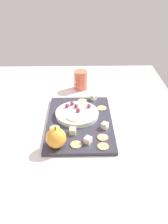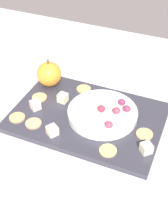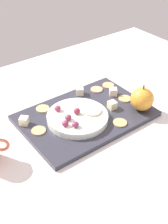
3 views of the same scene
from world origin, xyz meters
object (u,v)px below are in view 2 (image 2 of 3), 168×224
object	(u,v)px
serving_dish	(102,113)
cracker_0	(144,134)
cheese_cube_1	(52,131)
cheese_cube_2	(146,148)
apple_slice_0	(88,102)
platter	(87,117)
cracker_5	(33,123)
cracker_3	(84,89)
cheese_cube_3	(35,105)
apple_whole	(49,74)
grape_1	(122,102)
grape_3	(127,109)
grape_4	(109,125)
cracker_4	(108,151)
cracker_2	(39,97)
grape_2	(101,109)
cheese_cube_0	(63,98)
grape_0	(116,111)
cracker_1	(17,118)

from	to	relation	value
serving_dish	cracker_0	xyz separation A→B (cm)	(11.60, -2.34, -0.74)
cheese_cube_1	cheese_cube_2	xyz separation A→B (cm)	(21.96, 3.20, 0.00)
cheese_cube_1	serving_dish	bearing A→B (deg)	50.93
apple_slice_0	cheese_cube_1	bearing A→B (deg)	-109.95
platter	cracker_5	xyz separation A→B (cm)	(-11.06, -8.38, 0.92)
cheese_cube_2	cracker_3	xyz separation A→B (cm)	(-22.06, 16.06, -0.97)
cheese_cube_2	cheese_cube_3	xyz separation A→B (cm)	(-30.44, 3.57, 0.00)
platter	apple_whole	size ratio (longest dim) A/B	5.36
cracker_5	grape_1	distance (cm)	22.99
serving_dish	apple_slice_0	world-z (taller)	apple_slice_0
grape_3	grape_4	distance (cm)	7.42
cracker_0	cracker_3	distance (cm)	23.13
cheese_cube_2	cracker_3	size ratio (longest dim) A/B	0.58
cracker_5	cracker_4	bearing A→B (deg)	-3.65
cracker_2	grape_2	bearing A→B (deg)	-2.38
cheese_cube_0	cracker_5	xyz separation A→B (cm)	(-2.78, -10.99, -0.97)
serving_dish	cracker_4	distance (cm)	12.00
serving_dish	cracker_2	distance (cm)	18.47
grape_3	grape_2	bearing A→B (deg)	-157.02
apple_whole	grape_0	distance (cm)	23.21
cheese_cube_3	cracker_1	bearing A→B (deg)	-115.00
apple_whole	grape_0	xyz separation A→B (cm)	(22.21, -6.68, -0.82)
cracker_3	cracker_4	xyz separation A→B (cm)	(14.15, -19.25, 0.00)
cracker_1	cracker_3	bearing A→B (deg)	58.60
grape_2	grape_4	distance (cm)	5.87
grape_0	apple_slice_0	distance (cm)	7.88
cheese_cube_1	cracker_4	size ratio (longest dim) A/B	0.58
cheese_cube_2	cracker_4	size ratio (longest dim) A/B	0.58
cracker_1	grape_0	xyz separation A→B (cm)	(23.05, 9.53, 2.52)
cracker_4	grape_2	size ratio (longest dim) A/B	2.04
apple_whole	cracker_0	world-z (taller)	apple_whole
platter	cracker_3	world-z (taller)	cracker_3
cracker_1	grape_1	bearing A→B (deg)	29.82
cheese_cube_2	cheese_cube_1	bearing A→B (deg)	-171.72
cheese_cube_0	cracker_2	xyz separation A→B (cm)	(-6.51, -1.29, -0.97)
cracker_4	grape_2	distance (cm)	11.93
cracker_1	grape_1	world-z (taller)	grape_1
apple_whole	cheese_cube_2	xyz separation A→B (cm)	(32.02, -14.58, -2.38)
cracker_0	grape_3	world-z (taller)	grape_3
cheese_cube_0	cheese_cube_2	distance (cm)	26.78
cracker_2	grape_3	distance (cm)	24.24
grape_3	serving_dish	bearing A→B (deg)	-160.63
cheese_cube_2	apple_slice_0	xyz separation A→B (cm)	(-17.62, 8.77, 1.00)
cracker_0	grape_0	size ratio (longest dim) A/B	2.04
grape_0	cheese_cube_2	bearing A→B (deg)	-38.89
platter	cheese_cube_2	distance (cm)	18.21
platter	cracker_0	world-z (taller)	cracker_0
cheese_cube_3	grape_4	world-z (taller)	grape_4
cheese_cube_1	grape_2	xyz separation A→B (cm)	(8.50, 10.24, 1.64)
grape_1	apple_slice_0	world-z (taller)	grape_1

